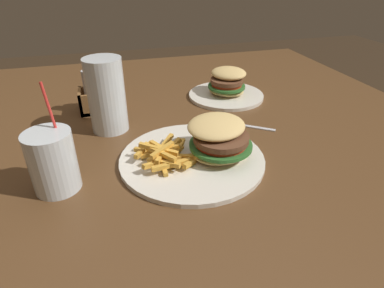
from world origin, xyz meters
name	(u,v)px	position (x,y,z in m)	size (l,w,h in m)	color
dining_table	(193,153)	(0.00, 0.00, 0.66)	(1.29, 1.24, 0.78)	brown
meal_plate_near	(204,149)	(-0.04, -0.21, 0.80)	(0.31, 0.31, 0.09)	silver
beer_glass	(107,97)	(-0.22, -0.01, 0.86)	(0.09, 0.09, 0.18)	silver
juice_glass	(53,163)	(-0.33, -0.23, 0.83)	(0.08, 0.08, 0.20)	silver
spoon	(218,120)	(0.06, -0.04, 0.79)	(0.17, 0.13, 0.02)	silver
meal_plate_far	(227,87)	(0.14, 0.12, 0.81)	(0.23, 0.23, 0.09)	silver
condiment_caddy	(98,96)	(-0.24, 0.12, 0.82)	(0.10, 0.08, 0.12)	brown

